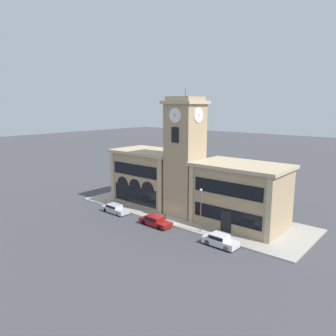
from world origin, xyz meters
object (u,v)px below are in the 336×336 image
object	(u,v)px
parked_car_near	(115,208)
street_lamp	(201,204)
parked_car_far	(220,240)
parked_car_mid	(155,221)
bollard	(165,218)
fire_hydrant	(106,202)

from	to	relation	value
parked_car_near	street_lamp	world-z (taller)	street_lamp
parked_car_near	parked_car_far	bearing A→B (deg)	1.32
parked_car_mid	bollard	distance (m)	1.83
parked_car_near	fire_hydrant	size ratio (longest dim) A/B	5.51
parked_car_near	parked_car_far	distance (m)	18.89
parked_car_near	bollard	xyz separation A→B (m)	(8.70, 1.82, -0.02)
parked_car_mid	street_lamp	bearing A→B (deg)	17.84
street_lamp	bollard	distance (m)	6.91
parked_car_near	fire_hydrant	world-z (taller)	parked_car_near
parked_car_mid	bollard	bearing A→B (deg)	84.97
parked_car_near	bollard	distance (m)	8.89
parked_car_mid	street_lamp	size ratio (longest dim) A/B	0.83
parked_car_mid	fire_hydrant	xyz separation A→B (m)	(-12.64, 1.61, -0.15)
street_lamp	fire_hydrant	distance (m)	19.22
fire_hydrant	parked_car_near	bearing A→B (deg)	-21.18
street_lamp	bollard	xyz separation A→B (m)	(-6.07, -0.04, -3.29)
bollard	parked_car_far	bearing A→B (deg)	-10.14
parked_car_far	street_lamp	bearing A→B (deg)	156.99
parked_car_mid	parked_car_far	world-z (taller)	parked_car_far
parked_car_mid	parked_car_near	bearing A→B (deg)	-178.68
bollard	fire_hydrant	bearing A→B (deg)	-179.03
parked_car_near	parked_car_mid	size ratio (longest dim) A/B	0.99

